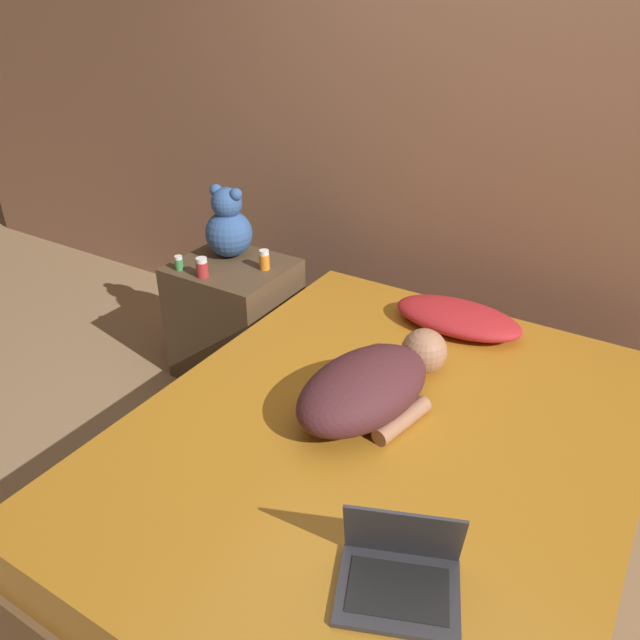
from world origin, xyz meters
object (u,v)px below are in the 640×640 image
(laptop, at_px, (400,570))
(bottle_orange, at_px, (264,260))
(pillow, at_px, (458,318))
(bottle_green, at_px, (179,263))
(bottle_red, at_px, (202,268))
(teddy_bear, at_px, (228,226))
(person_lying, at_px, (372,384))

(laptop, bearing_deg, bottle_orange, 115.24)
(pillow, distance_m, laptop, 1.32)
(pillow, bearing_deg, laptop, -75.28)
(laptop, bearing_deg, bottle_green, 127.28)
(pillow, xyz_separation_m, bottle_red, (-1.12, -0.31, 0.08))
(teddy_bear, bearing_deg, pillow, 2.73)
(pillow, xyz_separation_m, bottle_green, (-1.27, -0.31, 0.07))
(pillow, height_order, bottle_green, bottle_green)
(teddy_bear, xyz_separation_m, bottle_orange, (0.24, -0.04, -0.11))
(bottle_green, bearing_deg, bottle_red, 0.17)
(bottle_red, bearing_deg, person_lying, -18.74)
(teddy_bear, relative_size, bottle_green, 5.07)
(person_lying, bearing_deg, bottle_red, 172.82)
(pillow, bearing_deg, teddy_bear, -177.27)
(person_lying, bearing_deg, pillow, 96.95)
(laptop, height_order, bottle_red, laptop)
(pillow, bearing_deg, person_lying, -94.61)
(pillow, xyz_separation_m, bottle_orange, (-0.93, -0.10, 0.08))
(pillow, relative_size, laptop, 1.50)
(bottle_green, bearing_deg, person_lying, -16.63)
(bottle_green, relative_size, bottle_red, 0.75)
(laptop, relative_size, bottle_red, 3.92)
(person_lying, relative_size, teddy_bear, 2.10)
(person_lying, xyz_separation_m, bottle_green, (-1.21, 0.36, 0.02))
(pillow, bearing_deg, bottle_green, -166.09)
(pillow, relative_size, teddy_bear, 1.54)
(person_lying, height_order, teddy_bear, teddy_bear)
(teddy_bear, distance_m, bottle_green, 0.30)
(teddy_bear, xyz_separation_m, bottle_green, (-0.10, -0.26, -0.12))
(pillow, bearing_deg, bottle_orange, -173.95)
(teddy_bear, xyz_separation_m, bottle_red, (0.04, -0.26, -0.11))
(teddy_bear, distance_m, bottle_red, 0.28)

